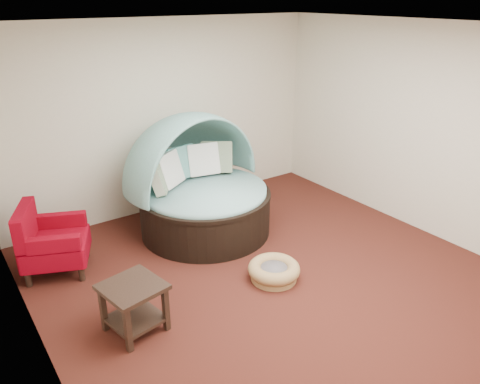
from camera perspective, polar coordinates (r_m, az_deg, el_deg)
floor at (r=5.65m, az=3.57°, el=-10.10°), size 5.00×5.00×0.00m
wall_back at (r=7.06m, az=-8.97°, el=8.95°), size 5.00×0.00×5.00m
wall_left at (r=4.07m, az=-24.79°, el=-3.72°), size 0.00×5.00×5.00m
wall_right at (r=6.82m, az=20.74°, el=7.24°), size 0.00×5.00×5.00m
ceiling at (r=4.74m, az=4.44°, el=19.53°), size 5.00×5.00×0.00m
canopy_daybed at (r=6.39m, az=-5.00°, el=1.66°), size 2.14×2.09×1.65m
pet_basket at (r=5.53m, az=4.15°, el=-9.54°), size 0.78×0.78×0.21m
red_armchair at (r=5.97m, az=-22.13°, el=-5.61°), size 0.96×0.96×0.85m
side_table at (r=4.77m, az=-12.83°, el=-12.85°), size 0.63×0.63×0.52m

